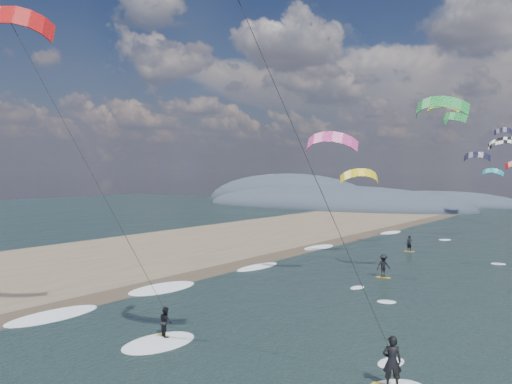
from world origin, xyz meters
The scene contains 7 objects.
wet_sand_strip centered at (-12.00, 10.00, 0.00)m, with size 3.00×240.00×0.00m, color #382D23.
coastal_hills centered at (-44.84, 107.86, 0.00)m, with size 80.00×41.00×15.00m.
kitesurfer_near_a centered at (5.72, 1.12, 13.18)m, with size 8.13×8.73×16.79m.
kitesurfer_near_b centered at (-4.83, 2.25, 9.88)m, with size 6.85×8.83×15.74m.
far_kitesurfers centered at (2.23, 32.45, 0.86)m, with size 12.30×15.72×1.80m.
bg_kite_field centered at (0.36, 51.35, 11.36)m, with size 12.87×67.37×8.18m.
shoreline_surf centered at (-10.80, 14.75, 0.00)m, with size 2.40×79.40×0.11m.
Camera 1 is at (16.41, -14.14, 8.18)m, focal length 40.00 mm.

